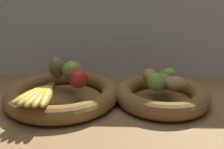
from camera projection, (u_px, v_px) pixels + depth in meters
ground_plane at (117, 108)px, 78.61cm from camera, size 140.00×90.00×3.00cm
back_wall at (118, 14)px, 98.13cm from camera, size 140.00×3.00×55.00cm
fruit_bowl_left at (63, 94)px, 80.04cm from camera, size 38.38×38.38×5.74cm
fruit_bowl_right at (161, 95)px, 78.99cm from camera, size 31.45×31.45×5.74cm
apple_red_right at (78, 78)px, 75.91cm from camera, size 6.53×6.53×6.53cm
apple_green_back at (72, 71)px, 82.71cm from camera, size 7.14×7.14×7.14cm
pear_brown at (57, 68)px, 84.90cm from camera, size 6.52×6.74×7.91cm
banana_bunch_front at (40, 95)px, 67.40cm from camera, size 11.31×16.44×2.99cm
potato_back at (166, 76)px, 81.72cm from camera, size 5.46×7.29×4.10cm
potato_large at (163, 80)px, 77.36cm from camera, size 8.15×8.08×4.45cm
potato_oblong at (150, 76)px, 80.17cm from camera, size 7.01×8.72×5.04cm
potato_small at (175, 84)px, 74.06cm from camera, size 7.65×6.46×4.57cm
lime_near at (156, 82)px, 73.37cm from camera, size 5.89×5.89×5.89cm
lime_far at (170, 75)px, 80.98cm from camera, size 5.31×5.31×5.31cm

